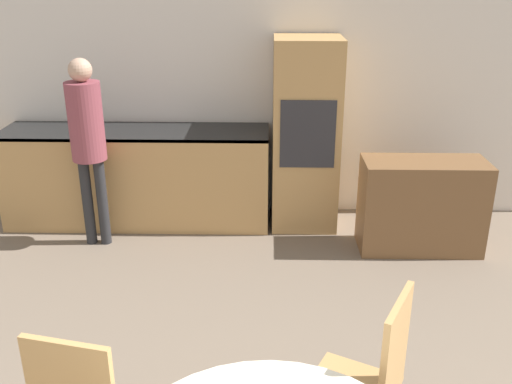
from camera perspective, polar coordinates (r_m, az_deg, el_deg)
name	(u,v)px	position (r m, az deg, el deg)	size (l,w,h in m)	color
wall_back	(258,81)	(5.49, 0.16, 11.00)	(6.43, 0.05, 2.60)	silver
kitchen_counter	(138,175)	(5.52, -11.72, 1.65)	(2.47, 0.60, 0.91)	tan
oven_unit	(305,135)	(5.27, 4.97, 5.71)	(0.60, 0.59, 1.75)	tan
sideboard	(421,205)	(5.10, 16.20, -1.30)	(1.04, 0.45, 0.80)	brown
chair_far_right	(373,379)	(2.82, 11.58, -17.81)	(0.54, 0.54, 0.99)	tan
person_standing	(87,132)	(4.98, -16.54, 5.77)	(0.29, 0.29, 1.64)	#262628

